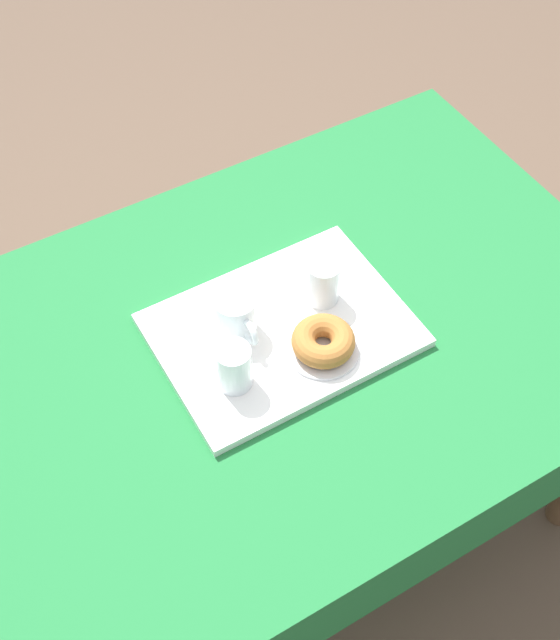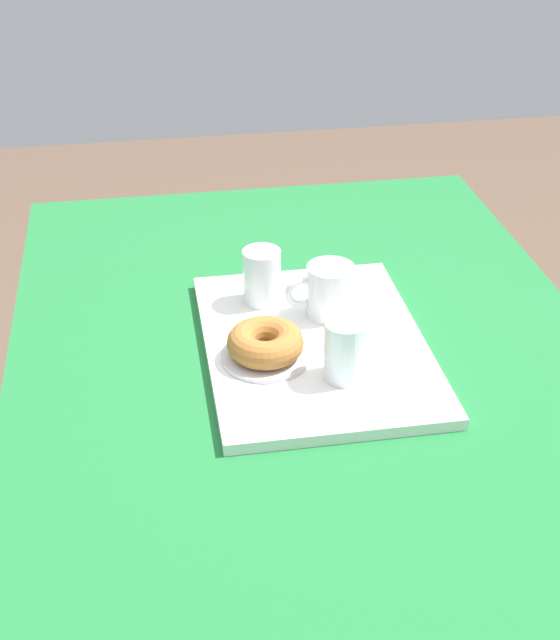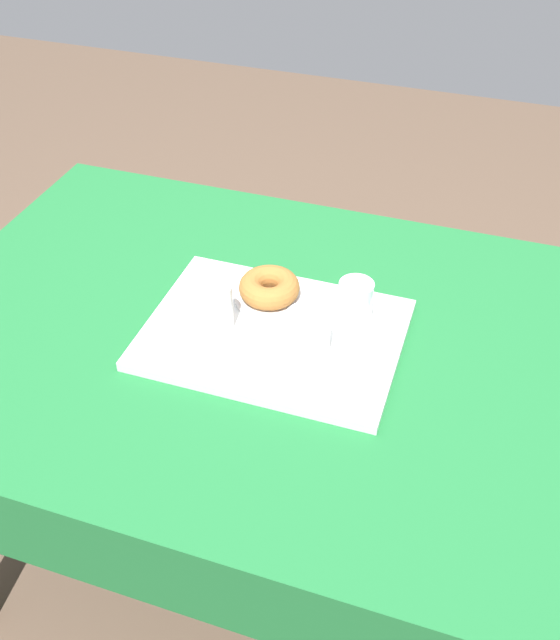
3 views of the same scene
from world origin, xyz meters
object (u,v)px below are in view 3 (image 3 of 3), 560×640
at_px(dining_table, 263,367).
at_px(sugar_donut_left, 269,287).
at_px(serving_tray, 274,334).
at_px(donut_plate_left, 269,298).
at_px(water_glass_near, 216,309).
at_px(tea_mug_left, 308,335).
at_px(water_glass_far, 355,307).

relative_size(dining_table, sugar_donut_left, 11.51).
distance_m(serving_tray, sugar_donut_left, 0.10).
xyz_separation_m(dining_table, donut_plate_left, (0.01, -0.07, 0.11)).
relative_size(dining_table, serving_tray, 2.89).
distance_m(dining_table, water_glass_near, 0.17).
bearing_deg(dining_table, serving_tray, 161.72).
relative_size(dining_table, donut_plate_left, 9.86).
relative_size(tea_mug_left, water_glass_near, 1.26).
height_order(water_glass_near, water_glass_far, same).
relative_size(dining_table, water_glass_near, 14.28).
distance_m(water_glass_near, water_glass_far, 0.25).
distance_m(tea_mug_left, donut_plate_left, 0.17).
relative_size(donut_plate_left, sugar_donut_left, 1.17).
bearing_deg(dining_table, water_glass_near, 22.12).
height_order(water_glass_near, sugar_donut_left, water_glass_near).
distance_m(dining_table, water_glass_far, 0.22).
bearing_deg(sugar_donut_left, donut_plate_left, 0.00).
distance_m(dining_table, tea_mug_left, 0.18).
xyz_separation_m(tea_mug_left, water_glass_far, (-0.06, -0.10, 0.00)).
bearing_deg(serving_tray, water_glass_near, 12.62).
bearing_deg(water_glass_near, dining_table, -157.88).
distance_m(water_glass_near, donut_plate_left, 0.13).
height_order(dining_table, water_glass_near, water_glass_near).
xyz_separation_m(water_glass_far, donut_plate_left, (0.17, -0.02, -0.04)).
height_order(donut_plate_left, sugar_donut_left, sugar_donut_left).
bearing_deg(sugar_donut_left, tea_mug_left, 133.03).
height_order(dining_table, donut_plate_left, donut_plate_left).
bearing_deg(sugar_donut_left, water_glass_near, 58.50).
bearing_deg(sugar_donut_left, water_glass_far, 173.26).
height_order(water_glass_far, donut_plate_left, water_glass_far).
xyz_separation_m(dining_table, serving_tray, (-0.03, 0.01, 0.10)).
height_order(serving_tray, tea_mug_left, tea_mug_left).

